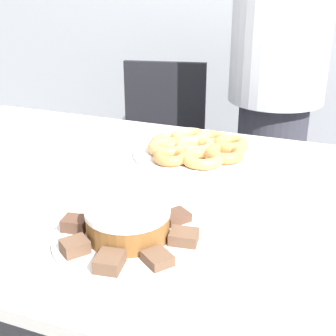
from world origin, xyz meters
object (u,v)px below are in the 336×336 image
object	(u,v)px
office_chair_left	(160,164)
frosted_cake	(128,222)
plate_cake	(129,237)
plate_donuts	(195,153)
napkin	(34,161)
person_standing	(276,89)

from	to	relation	value
office_chair_left	frosted_cake	distance (m)	1.27
plate_cake	frosted_cake	xyz separation A→B (m)	(0.00, 0.00, 0.04)
plate_cake	plate_donuts	size ratio (longest dim) A/B	0.83
plate_donuts	napkin	bearing A→B (deg)	-151.51
person_standing	plate_donuts	distance (m)	0.69
office_chair_left	napkin	bearing A→B (deg)	-106.36
plate_cake	napkin	xyz separation A→B (m)	(-0.46, 0.30, -0.00)
plate_donuts	frosted_cake	bearing A→B (deg)	-87.22
plate_donuts	frosted_cake	xyz separation A→B (m)	(0.03, -0.53, 0.04)
office_chair_left	napkin	world-z (taller)	office_chair_left
frosted_cake	napkin	world-z (taller)	frosted_cake
person_standing	plate_cake	bearing A→B (deg)	-95.29
frosted_cake	plate_cake	bearing A→B (deg)	180.00
person_standing	plate_donuts	bearing A→B (deg)	-101.58
plate_cake	frosted_cake	world-z (taller)	frosted_cake
plate_donuts	person_standing	bearing A→B (deg)	78.42
office_chair_left	plate_cake	distance (m)	1.26
plate_cake	person_standing	bearing A→B (deg)	84.71
person_standing	frosted_cake	world-z (taller)	person_standing
person_standing	napkin	bearing A→B (deg)	-122.31
plate_donuts	frosted_cake	size ratio (longest dim) A/B	2.17
plate_cake	frosted_cake	bearing A→B (deg)	0.00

